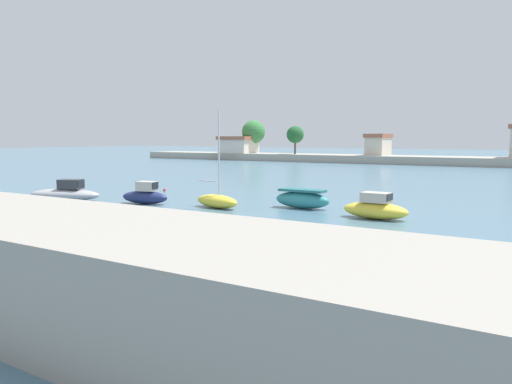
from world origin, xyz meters
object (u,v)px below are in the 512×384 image
at_px(moored_boat_2, 217,201).
at_px(moored_boat_0, 66,193).
at_px(moored_boat_4, 375,209).
at_px(moored_boat_1, 145,195).
at_px(mooring_buoy_2, 164,190).
at_px(mooring_buoy_1, 139,191).
at_px(mooring_buoy_0, 314,197).
at_px(moored_boat_3, 302,199).

bearing_deg(moored_boat_2, moored_boat_0, -156.01).
bearing_deg(moored_boat_4, moored_boat_1, -168.50).
xyz_separation_m(moored_boat_2, mooring_buoy_2, (-9.85, 5.79, -0.36)).
height_order(moored_boat_4, mooring_buoy_1, moored_boat_4).
xyz_separation_m(mooring_buoy_0, mooring_buoy_2, (-13.33, -1.44, -0.09)).
distance_m(moored_boat_0, mooring_buoy_0, 18.03).
bearing_deg(moored_boat_4, mooring_buoy_1, 175.73).
bearing_deg(moored_boat_0, moored_boat_1, -5.97).
relative_size(moored_boat_0, mooring_buoy_2, 22.76).
distance_m(moored_boat_3, mooring_buoy_2, 14.94).
height_order(moored_boat_0, moored_boat_4, moored_boat_0).
distance_m(moored_boat_1, mooring_buoy_0, 12.10).
bearing_deg(mooring_buoy_0, moored_boat_0, -146.33).
relative_size(moored_boat_4, mooring_buoy_2, 15.48).
height_order(moored_boat_0, moored_boat_3, moored_boat_0).
distance_m(moored_boat_1, moored_boat_4, 15.62).
distance_m(moored_boat_1, mooring_buoy_1, 7.60).
bearing_deg(moored_boat_1, mooring_buoy_0, 31.98).
bearing_deg(mooring_buoy_2, mooring_buoy_1, -123.60).
bearing_deg(moored_boat_0, moored_boat_3, -3.05).
bearing_deg(moored_boat_2, mooring_buoy_2, 160.06).
relative_size(moored_boat_1, moored_boat_2, 0.58).
xyz_separation_m(moored_boat_4, mooring_buoy_0, (-6.63, 6.05, -0.36)).
xyz_separation_m(moored_boat_2, moored_boat_4, (10.11, 1.18, 0.09)).
relative_size(moored_boat_0, moored_boat_1, 1.54).
bearing_deg(mooring_buoy_0, moored_boat_4, -42.39).
relative_size(moored_boat_0, moored_boat_3, 1.49).
distance_m(moored_boat_2, mooring_buoy_2, 11.43).
bearing_deg(mooring_buoy_1, mooring_buoy_2, 56.40).
bearing_deg(mooring_buoy_1, moored_boat_4, -7.64).
xyz_separation_m(moored_boat_0, mooring_buoy_1, (0.50, 6.78, -0.39)).
bearing_deg(moored_boat_3, mooring_buoy_1, 175.77).
height_order(moored_boat_0, mooring_buoy_1, moored_boat_0).
distance_m(moored_boat_1, moored_boat_2, 5.45).
xyz_separation_m(moored_boat_1, moored_boat_2, (5.36, 1.02, -0.11)).
xyz_separation_m(moored_boat_1, moored_boat_3, (10.12, 3.76, 0.01)).
bearing_deg(mooring_buoy_0, mooring_buoy_1, -167.50).
xyz_separation_m(moored_boat_0, mooring_buoy_2, (1.67, 8.55, -0.40)).
height_order(moored_boat_3, mooring_buoy_1, moored_boat_3).
distance_m(moored_boat_2, mooring_buoy_0, 8.03).
relative_size(moored_boat_0, mooring_buoy_1, 20.73).
distance_m(moored_boat_3, moored_boat_4, 5.56).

